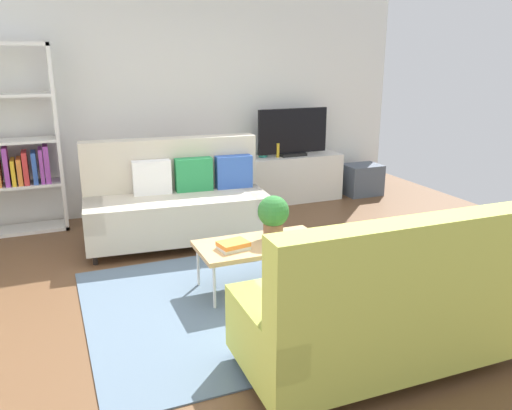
{
  "coord_description": "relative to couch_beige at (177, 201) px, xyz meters",
  "views": [
    {
      "loc": [
        -1.53,
        -3.76,
        1.98
      ],
      "look_at": [
        0.19,
        0.4,
        0.65
      ],
      "focal_mm": 36.03,
      "sensor_mm": 36.0,
      "label": 1
    }
  ],
  "objects": [
    {
      "name": "potted_plant",
      "position": [
        0.53,
        -1.36,
        0.18
      ],
      "size": [
        0.28,
        0.28,
        0.38
      ],
      "color": "brown",
      "rests_on": "coffee_table"
    },
    {
      "name": "table_book_1",
      "position": [
        0.11,
        -1.48,
        0.01
      ],
      "size": [
        0.27,
        0.22,
        0.04
      ],
      "primitive_type": "cube",
      "rotation": [
        0.0,
        0.0,
        0.17
      ],
      "color": "orange",
      "rests_on": "table_book_0"
    },
    {
      "name": "area_rug",
      "position": [
        0.33,
        -1.62,
        -0.45
      ],
      "size": [
        2.9,
        2.2,
        0.01
      ],
      "primitive_type": "cube",
      "color": "slate",
      "rests_on": "ground_plane"
    },
    {
      "name": "storage_trunk",
      "position": [
        2.96,
        0.89,
        -0.23
      ],
      "size": [
        0.52,
        0.4,
        0.44
      ],
      "primitive_type": "cube",
      "color": "#4C5666",
      "rests_on": "ground_plane"
    },
    {
      "name": "vase_0",
      "position": [
        1.28,
        1.04,
        0.29
      ],
      "size": [
        0.11,
        0.11,
        0.2
      ],
      "primitive_type": "cylinder",
      "color": "silver",
      "rests_on": "tv_console"
    },
    {
      "name": "coffee_table",
      "position": [
        0.38,
        -1.42,
        -0.06
      ],
      "size": [
        1.1,
        0.56,
        0.42
      ],
      "color": "tan",
      "rests_on": "ground_plane"
    },
    {
      "name": "bottle_0",
      "position": [
        1.63,
        0.95,
        0.28
      ],
      "size": [
        0.04,
        0.04,
        0.19
      ],
      "primitive_type": "cylinder",
      "color": "gold",
      "rests_on": "tv_console"
    },
    {
      "name": "couch_beige",
      "position": [
        0.0,
        0.0,
        0.0
      ],
      "size": [
        1.96,
        1.0,
        1.1
      ],
      "rotation": [
        0.0,
        0.0,
        3.06
      ],
      "color": "beige",
      "rests_on": "ground_plane"
    },
    {
      "name": "tv_console",
      "position": [
        1.86,
        0.99,
        -0.13
      ],
      "size": [
        1.4,
        0.44,
        0.64
      ],
      "primitive_type": "cube",
      "color": "silver",
      "rests_on": "ground_plane"
    },
    {
      "name": "table_book_0",
      "position": [
        0.11,
        -1.48,
        -0.02
      ],
      "size": [
        0.26,
        0.21,
        0.03
      ],
      "primitive_type": "cube",
      "rotation": [
        0.0,
        0.0,
        0.12
      ],
      "color": "silver",
      "rests_on": "coffee_table"
    },
    {
      "name": "vase_1",
      "position": [
        1.45,
        1.04,
        0.27
      ],
      "size": [
        0.12,
        0.12,
        0.16
      ],
      "primitive_type": "cylinder",
      "color": "#33B29E",
      "rests_on": "tv_console"
    },
    {
      "name": "ground_plane",
      "position": [
        0.29,
        -1.47,
        -0.45
      ],
      "size": [
        7.68,
        7.68,
        0.0
      ],
      "primitive_type": "plane",
      "color": "brown"
    },
    {
      "name": "tv",
      "position": [
        1.86,
        0.97,
        0.5
      ],
      "size": [
        1.0,
        0.2,
        0.64
      ],
      "color": "black",
      "rests_on": "tv_console"
    },
    {
      "name": "couch_green",
      "position": [
        0.66,
        -2.84,
        -0.01
      ],
      "size": [
        1.91,
        0.87,
        1.1
      ],
      "rotation": [
        0.0,
        0.0,
        -0.02
      ],
      "color": "#C1CC51",
      "rests_on": "ground_plane"
    },
    {
      "name": "wall_far",
      "position": [
        0.29,
        1.33,
        1.0
      ],
      "size": [
        6.4,
        0.12,
        2.9
      ],
      "primitive_type": "cube",
      "color": "white",
      "rests_on": "ground_plane"
    },
    {
      "name": "bookshelf",
      "position": [
        -1.64,
        1.01,
        0.5
      ],
      "size": [
        1.1,
        0.36,
        2.1
      ],
      "color": "white",
      "rests_on": "ground_plane"
    }
  ]
}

